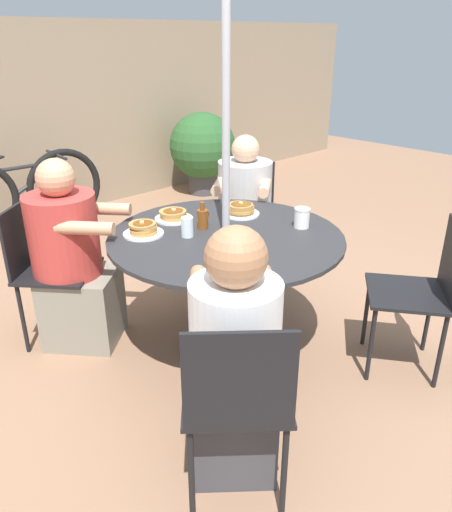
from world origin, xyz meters
name	(u,v)px	position (x,y,z in m)	size (l,w,h in m)	color
ground_plane	(226,345)	(0.00, 0.00, 0.00)	(12.00, 12.00, 0.00)	#8C664C
back_fence	(4,127)	(0.00, 2.93, 0.91)	(10.00, 0.06, 1.83)	gray
patio_table	(226,256)	(0.00, 0.00, 0.58)	(1.26, 1.26, 0.71)	#28282B
umbrella_pole	(226,154)	(0.00, 0.00, 1.14)	(0.04, 0.04, 2.27)	#ADADB2
patio_chair_north	(237,396)	(-0.69, -0.78, 0.49)	(0.57, 0.57, 0.84)	black
diner_north	(235,366)	(-0.58, -0.66, 0.50)	(0.57, 0.58, 1.09)	#3D3D42
patio_chair_east	(424,287)	(0.61, -0.84, 0.49)	(0.56, 0.56, 0.84)	black
patio_chair_south	(247,211)	(0.82, 0.64, 0.49)	(0.56, 0.56, 0.84)	black
diner_south	(244,220)	(0.69, 0.54, 0.48)	(0.59, 0.57, 1.07)	slate
patio_chair_west	(45,263)	(-0.68, 0.79, 0.49)	(0.57, 0.57, 0.84)	black
diner_west	(73,264)	(-0.57, 0.66, 0.49)	(0.60, 0.61, 1.10)	gray
pancake_plate_a	(143,230)	(-0.32, 0.30, 0.73)	(0.22, 0.22, 0.08)	white
pancake_plate_b	(241,210)	(0.29, 0.17, 0.74)	(0.22, 0.22, 0.08)	white
pancake_plate_c	(173,216)	(-0.06, 0.38, 0.73)	(0.22, 0.22, 0.06)	white
syrup_bottle	(203,218)	(-0.02, 0.16, 0.76)	(0.08, 0.06, 0.15)	brown
coffee_cup	(302,218)	(0.38, -0.21, 0.76)	(0.09, 0.09, 0.11)	white
drinking_glass_a	(187,227)	(-0.16, 0.12, 0.76)	(0.06, 0.06, 0.11)	silver
bicycle	(23,194)	(-0.05, 2.61, 0.37)	(1.51, 0.44, 0.74)	black
potted_shrub	(203,148)	(1.96, 2.45, 0.52)	(0.74, 0.74, 0.91)	#3D3D3F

